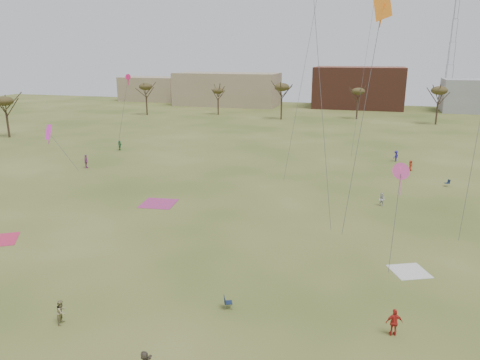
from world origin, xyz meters
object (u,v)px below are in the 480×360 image
(spectator_fore_a, at_px, (394,322))
(camp_chair_right, at_px, (447,184))
(camp_chair_center, at_px, (228,305))
(radio_tower, at_px, (452,41))

(spectator_fore_a, bearing_deg, camp_chair_right, -118.75)
(camp_chair_right, bearing_deg, spectator_fore_a, -34.15)
(camp_chair_right, bearing_deg, camp_chair_center, -49.12)
(spectator_fore_a, relative_size, camp_chair_center, 1.93)
(camp_chair_center, height_order, radio_tower, radio_tower)
(spectator_fore_a, relative_size, camp_chair_right, 1.93)
(spectator_fore_a, relative_size, radio_tower, 0.04)
(camp_chair_right, distance_m, radio_tower, 92.12)
(camp_chair_center, relative_size, radio_tower, 0.02)
(camp_chair_right, height_order, radio_tower, radio_tower)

